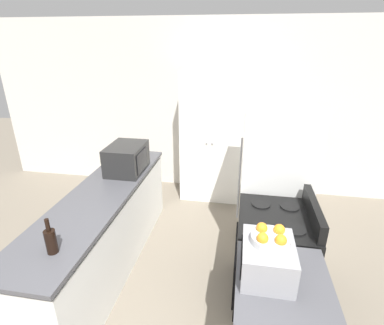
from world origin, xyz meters
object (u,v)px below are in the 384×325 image
object	(u,v)px
refrigerator	(274,181)
wine_bottle	(51,240)
pantry_cabinet	(212,137)
toaster_oven	(267,259)
microwave	(127,158)
fruit_bowl	(271,238)
stove	(272,257)

from	to	relation	value
refrigerator	wine_bottle	xyz separation A→B (m)	(-1.66, -1.54, 0.14)
pantry_cabinet	toaster_oven	bearing A→B (deg)	-76.12
pantry_cabinet	refrigerator	world-z (taller)	pantry_cabinet
microwave	fruit_bowl	bearing A→B (deg)	-42.69
stove	wine_bottle	size ratio (longest dim) A/B	3.77
stove	toaster_oven	bearing A→B (deg)	-100.49
fruit_bowl	toaster_oven	bearing A→B (deg)	-111.26
refrigerator	fruit_bowl	size ratio (longest dim) A/B	6.85
microwave	fruit_bowl	xyz separation A→B (m)	(1.49, -1.38, 0.11)
microwave	toaster_oven	bearing A→B (deg)	-43.25
pantry_cabinet	fruit_bowl	bearing A→B (deg)	-75.86
microwave	wine_bottle	bearing A→B (deg)	-90.13
pantry_cabinet	microwave	distance (m)	1.50
microwave	stove	bearing A→B (deg)	-23.15
refrigerator	fruit_bowl	world-z (taller)	refrigerator
refrigerator	wine_bottle	bearing A→B (deg)	-137.11
stove	toaster_oven	world-z (taller)	toaster_oven
toaster_oven	pantry_cabinet	bearing A→B (deg)	103.88
stove	refrigerator	distance (m)	0.88
stove	wine_bottle	world-z (taller)	wine_bottle
refrigerator	fruit_bowl	xyz separation A→B (m)	(-0.16, -1.47, 0.31)
refrigerator	stove	bearing A→B (deg)	-92.81
wine_bottle	toaster_oven	size ratio (longest dim) A/B	0.68
stove	microwave	size ratio (longest dim) A/B	2.04
toaster_oven	refrigerator	bearing A→B (deg)	83.53
toaster_oven	fruit_bowl	distance (m)	0.15
microwave	toaster_oven	world-z (taller)	microwave
microwave	wine_bottle	size ratio (longest dim) A/B	1.85
pantry_cabinet	wine_bottle	bearing A→B (deg)	-107.35
stove	fruit_bowl	bearing A→B (deg)	-100.16
toaster_oven	wine_bottle	bearing A→B (deg)	-178.14
refrigerator	toaster_oven	world-z (taller)	refrigerator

